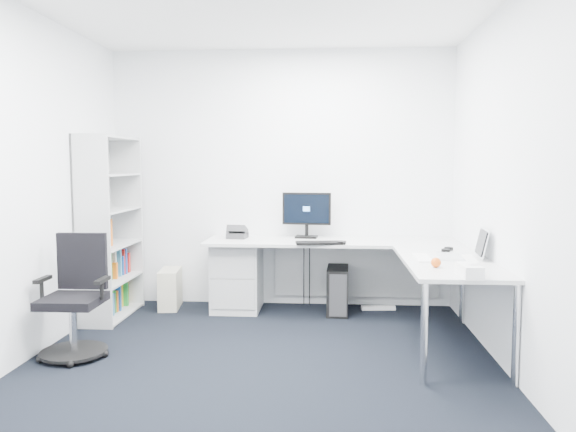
# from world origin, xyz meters

# --- Properties ---
(ground) EXTENTS (4.20, 4.20, 0.00)m
(ground) POSITION_xyz_m (0.00, 0.00, 0.00)
(ground) COLOR black
(wall_back) EXTENTS (3.60, 0.02, 2.70)m
(wall_back) POSITION_xyz_m (0.00, 2.10, 1.35)
(wall_back) COLOR white
(wall_back) RESTS_ON ground
(wall_front) EXTENTS (3.60, 0.02, 2.70)m
(wall_front) POSITION_xyz_m (0.00, -2.10, 1.35)
(wall_front) COLOR white
(wall_front) RESTS_ON ground
(wall_left) EXTENTS (0.02, 4.20, 2.70)m
(wall_left) POSITION_xyz_m (-1.80, 0.00, 1.35)
(wall_left) COLOR white
(wall_left) RESTS_ON ground
(wall_right) EXTENTS (0.02, 4.20, 2.70)m
(wall_right) POSITION_xyz_m (1.80, 0.00, 1.35)
(wall_right) COLOR white
(wall_right) RESTS_ON ground
(l_desk) EXTENTS (2.55, 1.43, 0.74)m
(l_desk) POSITION_xyz_m (0.55, 1.40, 0.37)
(l_desk) COLOR #BBBEBE
(l_desk) RESTS_ON ground
(drawer_pedestal) EXTENTS (0.48, 0.60, 0.74)m
(drawer_pedestal) POSITION_xyz_m (-0.43, 1.83, 0.37)
(drawer_pedestal) COLOR #BBBEBE
(drawer_pedestal) RESTS_ON ground
(bookshelf) EXTENTS (0.35, 0.89, 1.78)m
(bookshelf) POSITION_xyz_m (-1.62, 1.45, 0.89)
(bookshelf) COLOR #B2B4B4
(bookshelf) RESTS_ON ground
(task_chair) EXTENTS (0.54, 0.54, 0.95)m
(task_chair) POSITION_xyz_m (-1.48, 0.28, 0.48)
(task_chair) COLOR black
(task_chair) RESTS_ON ground
(black_pc_tower) EXTENTS (0.23, 0.48, 0.46)m
(black_pc_tower) POSITION_xyz_m (0.60, 1.75, 0.23)
(black_pc_tower) COLOR black
(black_pc_tower) RESTS_ON ground
(beige_pc_tower) EXTENTS (0.24, 0.45, 0.41)m
(beige_pc_tower) POSITION_xyz_m (-1.15, 1.82, 0.20)
(beige_pc_tower) COLOR beige
(beige_pc_tower) RESTS_ON ground
(power_strip) EXTENTS (0.36, 0.10, 0.04)m
(power_strip) POSITION_xyz_m (1.03, 1.89, 0.02)
(power_strip) COLOR white
(power_strip) RESTS_ON ground
(monitor) EXTENTS (0.52, 0.21, 0.48)m
(monitor) POSITION_xyz_m (0.28, 1.91, 0.99)
(monitor) COLOR black
(monitor) RESTS_ON l_desk
(black_keyboard) EXTENTS (0.48, 0.23, 0.02)m
(black_keyboard) POSITION_xyz_m (0.43, 1.46, 0.75)
(black_keyboard) COLOR black
(black_keyboard) RESTS_ON l_desk
(mouse) EXTENTS (0.09, 0.11, 0.03)m
(mouse) POSITION_xyz_m (0.63, 1.46, 0.76)
(mouse) COLOR black
(mouse) RESTS_ON l_desk
(desk_phone) EXTENTS (0.21, 0.21, 0.13)m
(desk_phone) POSITION_xyz_m (-0.43, 1.83, 0.81)
(desk_phone) COLOR #2F2F32
(desk_phone) RESTS_ON l_desk
(laptop) EXTENTS (0.39, 0.38, 0.25)m
(laptop) POSITION_xyz_m (1.53, 0.75, 0.87)
(laptop) COLOR white
(laptop) RESTS_ON l_desk
(white_keyboard) EXTENTS (0.12, 0.41, 0.01)m
(white_keyboard) POSITION_xyz_m (1.27, 0.70, 0.75)
(white_keyboard) COLOR white
(white_keyboard) RESTS_ON l_desk
(headphones) EXTENTS (0.18, 0.21, 0.05)m
(headphones) POSITION_xyz_m (1.55, 1.11, 0.77)
(headphones) COLOR black
(headphones) RESTS_ON l_desk
(orange_fruit) EXTENTS (0.07, 0.07, 0.07)m
(orange_fruit) POSITION_xyz_m (1.30, 0.31, 0.78)
(orange_fruit) COLOR #E15A14
(orange_fruit) RESTS_ON l_desk
(tissue_box) EXTENTS (0.14, 0.25, 0.08)m
(tissue_box) POSITION_xyz_m (1.46, -0.03, 0.79)
(tissue_box) COLOR white
(tissue_box) RESTS_ON l_desk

